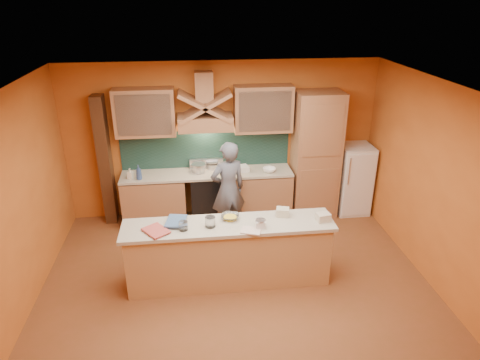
{
  "coord_description": "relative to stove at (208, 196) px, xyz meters",
  "views": [
    {
      "loc": [
        -0.54,
        -4.76,
        3.85
      ],
      "look_at": [
        0.13,
        0.9,
        1.32
      ],
      "focal_mm": 32.0,
      "sensor_mm": 36.0,
      "label": 1
    }
  ],
  "objects": [
    {
      "name": "floor",
      "position": [
        0.3,
        -2.2,
        -0.45
      ],
      "size": [
        5.5,
        5.0,
        0.01
      ],
      "primitive_type": "cube",
      "color": "brown",
      "rests_on": "ground"
    },
    {
      "name": "ceiling",
      "position": [
        0.3,
        -2.2,
        2.35
      ],
      "size": [
        5.5,
        5.0,
        0.01
      ],
      "primitive_type": "cube",
      "color": "white",
      "rests_on": "wall_back"
    },
    {
      "name": "wall_back",
      "position": [
        0.3,
        0.3,
        0.95
      ],
      "size": [
        5.5,
        0.02,
        2.8
      ],
      "primitive_type": "cube",
      "color": "#C46626",
      "rests_on": "floor"
    },
    {
      "name": "wall_front",
      "position": [
        0.3,
        -4.7,
        0.95
      ],
      "size": [
        5.5,
        0.02,
        2.8
      ],
      "primitive_type": "cube",
      "color": "#C46626",
      "rests_on": "floor"
    },
    {
      "name": "wall_left",
      "position": [
        -2.45,
        -2.2,
        0.95
      ],
      "size": [
        0.02,
        5.0,
        2.8
      ],
      "primitive_type": "cube",
      "color": "#C46626",
      "rests_on": "floor"
    },
    {
      "name": "wall_right",
      "position": [
        3.05,
        -2.2,
        0.95
      ],
      "size": [
        0.02,
        5.0,
        2.8
      ],
      "primitive_type": "cube",
      "color": "#C46626",
      "rests_on": "floor"
    },
    {
      "name": "base_cabinet_left",
      "position": [
        -0.95,
        0.0,
        -0.02
      ],
      "size": [
        1.1,
        0.6,
        0.86
      ],
      "primitive_type": "cube",
      "color": "#AB744E",
      "rests_on": "floor"
    },
    {
      "name": "base_cabinet_right",
      "position": [
        0.95,
        0.0,
        -0.02
      ],
      "size": [
        1.1,
        0.6,
        0.86
      ],
      "primitive_type": "cube",
      "color": "#AB744E",
      "rests_on": "floor"
    },
    {
      "name": "counter_top",
      "position": [
        -0.0,
        0.0,
        0.45
      ],
      "size": [
        3.0,
        0.62,
        0.04
      ],
      "primitive_type": "cube",
      "color": "#BEB4A1",
      "rests_on": "base_cabinet_left"
    },
    {
      "name": "stove",
      "position": [
        0.0,
        0.0,
        0.0
      ],
      "size": [
        0.6,
        0.58,
        0.9
      ],
      "primitive_type": "cube",
      "color": "black",
      "rests_on": "floor"
    },
    {
      "name": "backsplash",
      "position": [
        -0.0,
        0.28,
        0.8
      ],
      "size": [
        3.0,
        0.03,
        0.7
      ],
      "primitive_type": "cube",
      "color": "#16322D",
      "rests_on": "wall_back"
    },
    {
      "name": "range_hood",
      "position": [
        0.0,
        0.05,
        1.37
      ],
      "size": [
        0.92,
        0.5,
        0.24
      ],
      "primitive_type": "cube",
      "color": "#AB744E",
      "rests_on": "wall_back"
    },
    {
      "name": "hood_chimney",
      "position": [
        0.0,
        0.15,
        1.95
      ],
      "size": [
        0.3,
        0.3,
        0.5
      ],
      "primitive_type": "cube",
      "color": "#AB744E",
      "rests_on": "wall_back"
    },
    {
      "name": "upper_cabinet_left",
      "position": [
        -1.0,
        0.12,
        1.55
      ],
      "size": [
        1.0,
        0.35,
        0.8
      ],
      "primitive_type": "cube",
      "color": "#AB744E",
      "rests_on": "wall_back"
    },
    {
      "name": "upper_cabinet_right",
      "position": [
        1.0,
        0.12,
        1.55
      ],
      "size": [
        1.0,
        0.35,
        0.8
      ],
      "primitive_type": "cube",
      "color": "#AB744E",
      "rests_on": "wall_back"
    },
    {
      "name": "pantry_column",
      "position": [
        1.95,
        0.0,
        0.7
      ],
      "size": [
        0.8,
        0.6,
        2.3
      ],
      "primitive_type": "cube",
      "color": "#AB744E",
      "rests_on": "floor"
    },
    {
      "name": "fridge",
      "position": [
        2.7,
        0.0,
        0.2
      ],
      "size": [
        0.58,
        0.6,
        1.3
      ],
      "primitive_type": "cube",
      "color": "white",
      "rests_on": "floor"
    },
    {
      "name": "trim_column_left",
      "position": [
        -1.75,
        0.15,
        0.7
      ],
      "size": [
        0.2,
        0.3,
        2.3
      ],
      "primitive_type": "cube",
      "color": "#472816",
      "rests_on": "floor"
    },
    {
      "name": "island_body",
      "position": [
        0.2,
        -1.9,
        -0.01
      ],
      "size": [
        2.8,
        0.55,
        0.88
      ],
      "primitive_type": "cube",
      "color": "tan",
      "rests_on": "floor"
    },
    {
      "name": "island_top",
      "position": [
        0.2,
        -1.9,
        0.47
      ],
      "size": [
        2.9,
        0.62,
        0.05
      ],
      "primitive_type": "cube",
      "color": "#BEB4A1",
      "rests_on": "island_body"
    },
    {
      "name": "person",
      "position": [
        0.32,
        -0.56,
        0.38
      ],
      "size": [
        0.7,
        0.56,
        1.66
      ],
      "primitive_type": "imported",
      "rotation": [
        0.0,
        0.0,
        3.45
      ],
      "color": "slate",
      "rests_on": "floor"
    },
    {
      "name": "pot_large",
      "position": [
        -0.15,
        0.03,
        0.52
      ],
      "size": [
        0.27,
        0.27,
        0.15
      ],
      "primitive_type": "cylinder",
      "rotation": [
        0.0,
        0.0,
        -0.35
      ],
      "color": "silver",
      "rests_on": "stove"
    },
    {
      "name": "pot_small",
      "position": [
        0.1,
        0.16,
        0.51
      ],
      "size": [
        0.24,
        0.24,
        0.12
      ],
      "primitive_type": "cylinder",
      "rotation": [
        0.0,
        0.0,
        0.1
      ],
      "color": "silver",
      "rests_on": "stove"
    },
    {
      "name": "soap_bottle_a",
      "position": [
        -1.31,
        -0.12,
        0.56
      ],
      "size": [
        0.11,
        0.11,
        0.19
      ],
      "primitive_type": "imported",
      "rotation": [
        0.0,
        0.0,
        -0.32
      ],
      "color": "white",
      "rests_on": "counter_top"
    },
    {
      "name": "soap_bottle_b",
      "position": [
        -1.16,
        -0.17,
        0.6
      ],
      "size": [
        0.12,
        0.12,
        0.26
      ],
      "primitive_type": "imported",
      "rotation": [
        0.0,
        0.0,
        0.28
      ],
      "color": "#314B87",
      "rests_on": "counter_top"
    },
    {
      "name": "bowl_back",
      "position": [
        1.09,
        -0.11,
        0.51
      ],
      "size": [
        0.24,
        0.24,
        0.07
      ],
      "primitive_type": "imported",
      "rotation": [
        0.0,
        0.0,
        0.02
      ],
      "color": "white",
      "rests_on": "counter_top"
    },
    {
      "name": "dish_rack",
      "position": [
        0.6,
        -0.01,
        0.52
      ],
      "size": [
        0.29,
        0.25,
        0.09
      ],
      "primitive_type": "cube",
      "rotation": [
        0.0,
        0.0,
        0.22
      ],
      "color": "white",
      "rests_on": "counter_top"
    },
    {
      "name": "book_lower",
      "position": [
        -0.87,
        -2.08,
        0.51
      ],
      "size": [
        0.41,
        0.43,
        0.03
      ],
      "primitive_type": "imported",
      "rotation": [
        0.0,
        0.0,
        0.63
      ],
      "color": "#BC4A43",
      "rests_on": "island_top"
    },
    {
      "name": "book_upper",
      "position": [
        -0.64,
        -1.78,
        0.53
      ],
      "size": [
        0.32,
        0.39,
        0.03
      ],
      "primitive_type": "imported",
      "rotation": [
        0.0,
        0.0,
        -0.19
      ],
      "color": "#426392",
      "rests_on": "island_top"
    },
    {
      "name": "jar_large",
      "position": [
        -0.05,
        -1.95,
        0.57
      ],
      "size": [
        0.18,
        0.18,
        0.15
      ],
      "primitive_type": "cylinder",
      "rotation": [
        0.0,
        0.0,
        0.39
      ],
      "color": "white",
      "rests_on": "island_top"
    },
    {
      "name": "jar_small",
      "position": [
        -0.41,
        -1.99,
        0.56
      ],
      "size": [
        0.14,
        0.14,
        0.12
      ],
      "primitive_type": "cylinder",
      "rotation": [
        0.0,
        0.0,
        0.18
      ],
      "color": "silver",
      "rests_on": "island_top"
    },
    {
      "name": "kitchen_scale",
      "position": [
        0.62,
        -2.05,
        0.55
      ],
      "size": [
        0.14,
        0.14,
        0.1
      ],
      "primitive_type": "cube",
      "rotation": [
        0.0,
        0.0,
        -0.1
      ],
      "color": "silver",
      "rests_on": "island_top"
    },
    {
      "name": "mixing_bowl",
      "position": [
        0.24,
        -1.76,
        0.53
      ],
      "size": [
        0.3,
        0.3,
        0.06
      ],
      "primitive_type": "imported",
      "rotation": [
        0.0,
        0.0,
        -0.26
      ],
      "color": "silver",
      "rests_on": "island_top"
    },
    {
      "name": "cloth",
      "position": [
        0.48,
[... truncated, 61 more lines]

